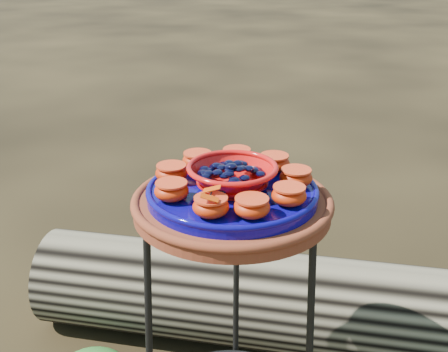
# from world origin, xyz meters

# --- Properties ---
(plant_stand) EXTENTS (0.44, 0.44, 0.70)m
(plant_stand) POSITION_xyz_m (0.00, 0.00, 0.35)
(plant_stand) COLOR black
(plant_stand) RESTS_ON ground
(terracotta_saucer) EXTENTS (0.43, 0.43, 0.03)m
(terracotta_saucer) POSITION_xyz_m (0.00, 0.00, 0.72)
(terracotta_saucer) COLOR brown
(terracotta_saucer) RESTS_ON plant_stand
(cobalt_plate) EXTENTS (0.37, 0.37, 0.02)m
(cobalt_plate) POSITION_xyz_m (0.00, 0.00, 0.75)
(cobalt_plate) COLOR #07005F
(cobalt_plate) RESTS_ON terracotta_saucer
(red_bowl) EXTENTS (0.18, 0.18, 0.05)m
(red_bowl) POSITION_xyz_m (0.00, 0.00, 0.78)
(red_bowl) COLOR red
(red_bowl) RESTS_ON cobalt_plate
(glass_gems) EXTENTS (0.14, 0.14, 0.02)m
(glass_gems) POSITION_xyz_m (0.00, 0.00, 0.82)
(glass_gems) COLOR black
(glass_gems) RESTS_ON red_bowl
(orange_half_0) EXTENTS (0.07, 0.07, 0.04)m
(orange_half_0) POSITION_xyz_m (-0.03, -0.13, 0.78)
(orange_half_0) COLOR #A91F00
(orange_half_0) RESTS_ON cobalt_plate
(orange_half_1) EXTENTS (0.07, 0.07, 0.04)m
(orange_half_1) POSITION_xyz_m (0.05, -0.13, 0.78)
(orange_half_1) COLOR #A91F00
(orange_half_1) RESTS_ON cobalt_plate
(orange_half_2) EXTENTS (0.07, 0.07, 0.04)m
(orange_half_2) POSITION_xyz_m (0.12, -0.07, 0.78)
(orange_half_2) COLOR #A91F00
(orange_half_2) RESTS_ON cobalt_plate
(orange_half_3) EXTENTS (0.07, 0.07, 0.04)m
(orange_half_3) POSITION_xyz_m (0.14, 0.02, 0.78)
(orange_half_3) COLOR #A91F00
(orange_half_3) RESTS_ON cobalt_plate
(orange_half_4) EXTENTS (0.07, 0.07, 0.04)m
(orange_half_4) POSITION_xyz_m (0.09, 0.10, 0.78)
(orange_half_4) COLOR #A91F00
(orange_half_4) RESTS_ON cobalt_plate
(orange_half_5) EXTENTS (0.07, 0.07, 0.04)m
(orange_half_5) POSITION_xyz_m (0.00, 0.14, 0.78)
(orange_half_5) COLOR #A91F00
(orange_half_5) RESTS_ON cobalt_plate
(orange_half_6) EXTENTS (0.07, 0.07, 0.04)m
(orange_half_6) POSITION_xyz_m (-0.09, 0.11, 0.78)
(orange_half_6) COLOR #A91F00
(orange_half_6) RESTS_ON cobalt_plate
(orange_half_7) EXTENTS (0.07, 0.07, 0.04)m
(orange_half_7) POSITION_xyz_m (-0.13, 0.03, 0.78)
(orange_half_7) COLOR #A91F00
(orange_half_7) RESTS_ON cobalt_plate
(orange_half_8) EXTENTS (0.07, 0.07, 0.04)m
(orange_half_8) POSITION_xyz_m (-0.12, -0.07, 0.78)
(orange_half_8) COLOR #A91F00
(orange_half_8) RESTS_ON cobalt_plate
(butterfly) EXTENTS (0.07, 0.05, 0.01)m
(butterfly) POSITION_xyz_m (-0.03, -0.13, 0.80)
(butterfly) COLOR #C83703
(butterfly) RESTS_ON orange_half_0
(driftwood_log) EXTENTS (1.76, 0.66, 0.32)m
(driftwood_log) POSITION_xyz_m (0.19, 0.43, 0.16)
(driftwood_log) COLOR black
(driftwood_log) RESTS_ON ground
(foliage_back) EXTENTS (0.31, 0.31, 0.16)m
(foliage_back) POSITION_xyz_m (-0.07, 0.59, 0.08)
(foliage_back) COLOR #27611D
(foliage_back) RESTS_ON ground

